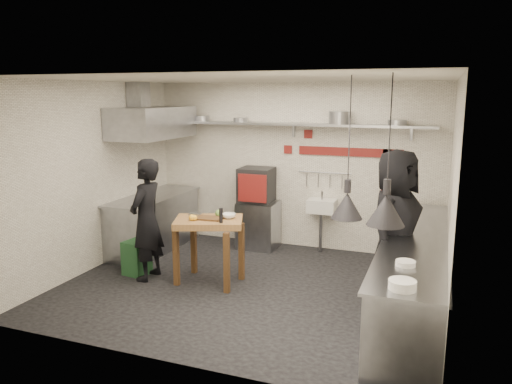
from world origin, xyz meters
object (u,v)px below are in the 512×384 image
(prep_table, at_px, (209,251))
(combi_oven, at_px, (256,185))
(green_bin, at_px, (137,258))
(chef_right, at_px, (395,228))
(oven_stand, at_px, (258,225))
(chef_left, at_px, (147,220))

(prep_table, bearing_deg, combi_oven, 68.82)
(green_bin, relative_size, prep_table, 0.54)
(combi_oven, bearing_deg, chef_right, -34.85)
(prep_table, height_order, chef_right, chef_right)
(oven_stand, bearing_deg, chef_left, -117.40)
(green_bin, xyz_separation_m, chef_right, (3.61, 0.26, 0.73))
(combi_oven, relative_size, chef_right, 0.30)
(green_bin, relative_size, chef_left, 0.29)
(combi_oven, xyz_separation_m, chef_left, (-0.91, -1.98, -0.22))
(oven_stand, xyz_separation_m, chef_left, (-0.97, -1.94, 0.47))
(prep_table, relative_size, chef_left, 0.53)
(prep_table, bearing_deg, chef_right, -16.48)
(prep_table, distance_m, chef_right, 2.53)
(combi_oven, distance_m, chef_left, 2.20)
(oven_stand, distance_m, prep_table, 1.77)
(prep_table, bearing_deg, green_bin, 163.80)
(chef_right, bearing_deg, chef_left, 111.94)
(combi_oven, height_order, chef_right, chef_right)
(combi_oven, xyz_separation_m, prep_table, (-0.02, -1.82, -0.63))
(oven_stand, bearing_deg, green_bin, -124.21)
(combi_oven, distance_m, chef_right, 2.95)
(chef_left, relative_size, chef_right, 0.88)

